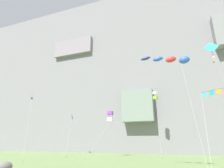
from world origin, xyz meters
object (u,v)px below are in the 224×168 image
object	(u,v)px
kite_delta_far_right	(33,99)
kite_box_mid_left	(110,116)
kite_banner_upper_right	(218,95)
kite_diamond_high_right	(72,118)
kite_diamond_upper_mid	(212,49)
kite_windsock_upper_left	(172,60)
boulder_mid_field	(4,167)
kite_box_mid_right	(155,95)

from	to	relation	value
kite_delta_far_right	kite_box_mid_left	xyz separation A→B (m)	(10.32, 12.75, -1.96)
kite_banner_upper_right	kite_diamond_high_right	bearing A→B (deg)	141.23
kite_diamond_upper_mid	kite_delta_far_right	size ratio (longest dim) A/B	1.77
kite_windsock_upper_left	kite_banner_upper_right	size ratio (longest dim) A/B	1.77
boulder_mid_field	kite_delta_far_right	bearing A→B (deg)	124.65
kite_box_mid_right	kite_windsock_upper_left	bearing A→B (deg)	-78.19
kite_diamond_high_right	kite_diamond_upper_mid	bearing A→B (deg)	-19.11
kite_box_mid_right	kite_diamond_upper_mid	size ratio (longest dim) A/B	0.76
kite_box_mid_left	kite_banner_upper_right	size ratio (longest dim) A/B	1.24
boulder_mid_field	kite_box_mid_right	xyz separation A→B (m)	(13.33, 28.18, 13.38)
boulder_mid_field	kite_banner_upper_right	size ratio (longest dim) A/B	0.24
boulder_mid_field	kite_diamond_upper_mid	world-z (taller)	kite_diamond_upper_mid
kite_diamond_upper_mid	kite_banner_upper_right	size ratio (longest dim) A/B	2.50
kite_windsock_upper_left	kite_diamond_high_right	bearing A→B (deg)	142.30
boulder_mid_field	kite_diamond_upper_mid	size ratio (longest dim) A/B	0.10
kite_windsock_upper_left	kite_banner_upper_right	xyz separation A→B (m)	(3.59, -3.71, -5.78)
boulder_mid_field	kite_diamond_high_right	size ratio (longest dim) A/B	0.18
kite_box_mid_left	kite_banner_upper_right	world-z (taller)	kite_box_mid_left
boulder_mid_field	kite_delta_far_right	xyz separation A→B (m)	(-6.66, 9.64, 9.96)
kite_windsock_upper_left	kite_box_mid_left	size ratio (longest dim) A/B	1.43
kite_windsock_upper_left	kite_diamond_upper_mid	bearing A→B (deg)	54.86
boulder_mid_field	kite_box_mid_left	size ratio (longest dim) A/B	0.19
kite_box_mid_left	kite_box_mid_right	bearing A→B (deg)	30.89
kite_banner_upper_right	kite_box_mid_left	bearing A→B (deg)	131.78
kite_delta_far_right	kite_box_mid_left	distance (m)	16.52
kite_diamond_high_right	kite_delta_far_right	bearing A→B (deg)	-81.75
kite_box_mid_right	kite_diamond_high_right	xyz separation A→B (m)	(-22.51, -1.13, -4.62)
boulder_mid_field	kite_windsock_upper_left	distance (m)	22.63
boulder_mid_field	kite_box_mid_right	world-z (taller)	kite_box_mid_right
kite_windsock_upper_left	kite_box_mid_right	bearing A→B (deg)	101.81
kite_windsock_upper_left	kite_delta_far_right	xyz separation A→B (m)	(-24.61, 3.55, -2.42)
boulder_mid_field	kite_box_mid_left	bearing A→B (deg)	80.73
kite_delta_far_right	kite_windsock_upper_left	bearing A→B (deg)	-8.22
kite_windsock_upper_left	kite_diamond_high_right	size ratio (longest dim) A/B	1.31
kite_box_mid_right	kite_diamond_high_right	world-z (taller)	kite_box_mid_right
kite_box_mid_right	kite_delta_far_right	bearing A→B (deg)	-137.15
kite_box_mid_right	kite_diamond_high_right	distance (m)	23.01
kite_windsock_upper_left	kite_delta_far_right	size ratio (longest dim) A/B	1.26
kite_windsock_upper_left	kite_diamond_high_right	xyz separation A→B (m)	(-27.13, 20.96, -3.62)
kite_diamond_high_right	kite_banner_upper_right	size ratio (longest dim) A/B	1.36
boulder_mid_field	kite_windsock_upper_left	world-z (taller)	kite_windsock_upper_left
kite_box_mid_right	kite_banner_upper_right	bearing A→B (deg)	-72.35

